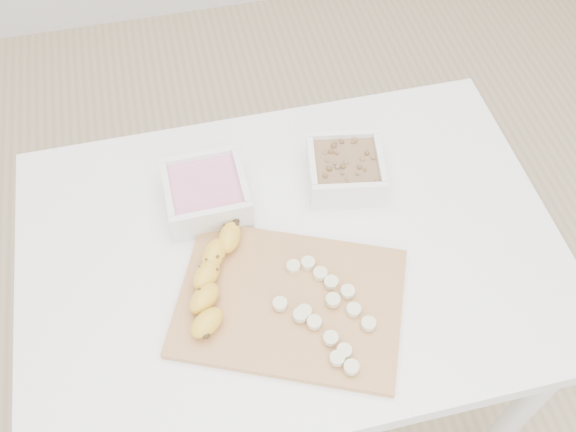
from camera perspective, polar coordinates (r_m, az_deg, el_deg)
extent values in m
plane|color=#C6AD89|center=(1.86, 0.22, -15.33)|extent=(3.50, 3.50, 0.00)
cube|color=white|center=(1.21, 0.33, -3.34)|extent=(1.00, 0.70, 0.04)
cylinder|color=white|center=(1.55, 19.66, -16.30)|extent=(0.05, 0.05, 0.71)
cylinder|color=white|center=(1.69, -16.81, -4.70)|extent=(0.05, 0.05, 0.71)
cylinder|color=white|center=(1.77, 12.04, 0.80)|extent=(0.05, 0.05, 0.71)
cube|color=white|center=(1.23, -7.26, 2.01)|extent=(0.15, 0.15, 0.07)
cube|color=pink|center=(1.22, -7.28, 2.10)|extent=(0.13, 0.13, 0.04)
cube|color=white|center=(1.26, 5.12, 4.15)|extent=(0.17, 0.17, 0.07)
cube|color=brown|center=(1.26, 5.13, 4.23)|extent=(0.14, 0.14, 0.04)
cube|color=tan|center=(1.12, 0.18, -7.66)|extent=(0.46, 0.40, 0.01)
cylinder|color=beige|center=(1.14, 0.46, -4.52)|extent=(0.03, 0.03, 0.01)
cylinder|color=beige|center=(1.15, 1.79, -4.21)|extent=(0.03, 0.03, 0.01)
cylinder|color=beige|center=(1.14, 2.88, -5.14)|extent=(0.03, 0.03, 0.01)
cylinder|color=beige|center=(1.13, 3.85, -5.91)|extent=(0.03, 0.03, 0.01)
cylinder|color=beige|center=(1.12, 5.33, -6.72)|extent=(0.03, 0.03, 0.01)
cylinder|color=beige|center=(1.10, 5.86, -8.29)|extent=(0.03, 0.03, 0.01)
cylinder|color=beige|center=(1.10, 7.17, -9.48)|extent=(0.03, 0.03, 0.01)
cylinder|color=beige|center=(1.10, -0.72, -7.82)|extent=(0.03, 0.03, 0.01)
cylinder|color=beige|center=(1.10, 1.46, -8.51)|extent=(0.03, 0.03, 0.01)
cylinder|color=beige|center=(1.09, 2.35, -9.43)|extent=(0.03, 0.03, 0.01)
cylinder|color=beige|center=(1.08, 3.82, -10.80)|extent=(0.03, 0.03, 0.01)
cylinder|color=beige|center=(1.07, 5.02, -11.88)|extent=(0.03, 0.03, 0.01)
cylinder|color=beige|center=(1.06, 5.65, -13.23)|extent=(0.03, 0.03, 0.01)
cylinder|color=beige|center=(1.06, 4.41, -12.51)|extent=(0.03, 0.03, 0.01)
cylinder|color=beige|center=(1.11, 4.02, -7.47)|extent=(0.03, 0.03, 0.01)
cylinder|color=beige|center=(1.09, 1.11, -8.80)|extent=(0.03, 0.03, 0.01)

